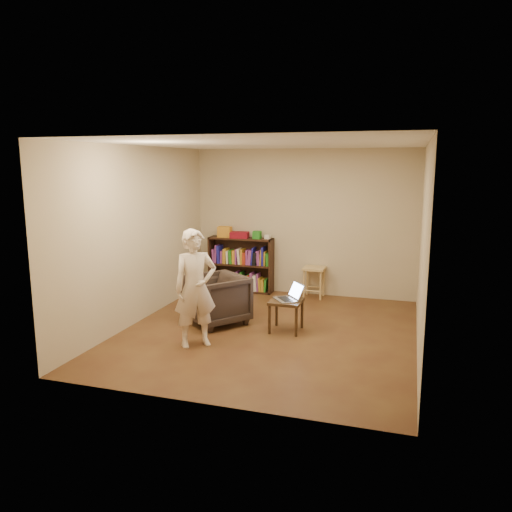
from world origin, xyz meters
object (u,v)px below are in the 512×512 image
(armchair, at_px, (216,299))
(side_table, at_px, (286,305))
(stool, at_px, (314,273))
(person, at_px, (195,288))
(laptop, at_px, (290,296))
(bookshelf, at_px, (241,268))

(armchair, relative_size, side_table, 1.79)
(stool, xyz_separation_m, person, (-1.01, -2.81, 0.33))
(side_table, distance_m, laptop, 0.14)
(bookshelf, bearing_deg, stool, -2.65)
(bookshelf, bearing_deg, armchair, -81.73)
(side_table, distance_m, person, 1.39)
(bookshelf, height_order, stool, bookshelf)
(armchair, xyz_separation_m, person, (0.09, -0.92, 0.40))
(bookshelf, xyz_separation_m, person, (0.37, -2.87, 0.33))
(stool, distance_m, laptop, 1.88)
(bookshelf, distance_m, stool, 1.38)
(laptop, height_order, person, person)
(bookshelf, relative_size, laptop, 2.48)
(armchair, height_order, person, person)
(bookshelf, relative_size, person, 0.78)
(stool, bearing_deg, side_table, -90.89)
(side_table, bearing_deg, armchair, 178.81)
(person, bearing_deg, laptop, 3.08)
(laptop, relative_size, person, 0.32)
(bookshelf, bearing_deg, side_table, -55.56)
(bookshelf, height_order, person, person)
(person, bearing_deg, side_table, 3.17)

